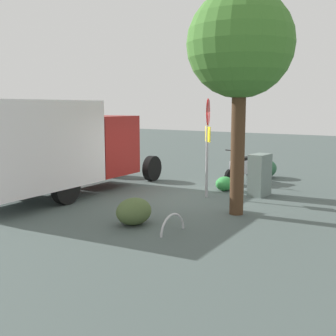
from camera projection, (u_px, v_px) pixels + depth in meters
ground_plane at (183, 198)px, 12.22m from camera, size 60.00×60.00×0.00m
box_truck_near at (55, 144)px, 12.23m from camera, size 7.17×2.57×2.82m
motorcycle at (243, 168)px, 14.67m from camera, size 1.79×0.69×1.20m
stop_sign at (208, 132)px, 12.09m from camera, size 0.71×0.33×2.88m
street_tree at (240, 46)px, 9.86m from camera, size 2.54×2.54×5.38m
utility_cabinet at (260, 175)px, 12.53m from camera, size 0.77×0.49×1.25m
bike_rack_hoop at (172, 233)px, 8.89m from camera, size 0.85×0.08×0.85m
shrub_near_sign at (265, 168)px, 15.74m from camera, size 1.03×0.84×0.70m
shrub_mid_verge at (225, 184)px, 13.31m from camera, size 0.66×0.54×0.45m
shrub_by_tree at (134, 211)px, 9.47m from camera, size 0.90×0.73×0.61m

